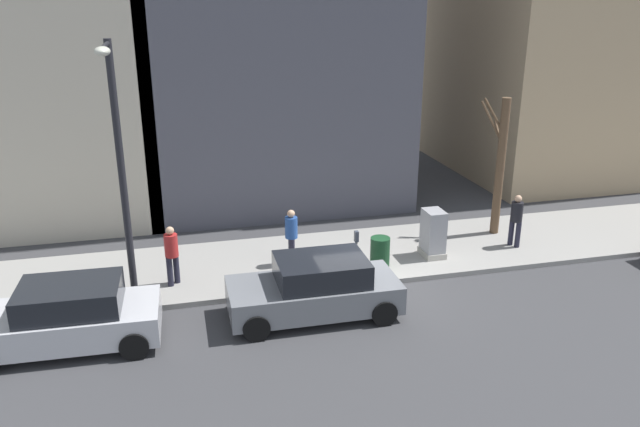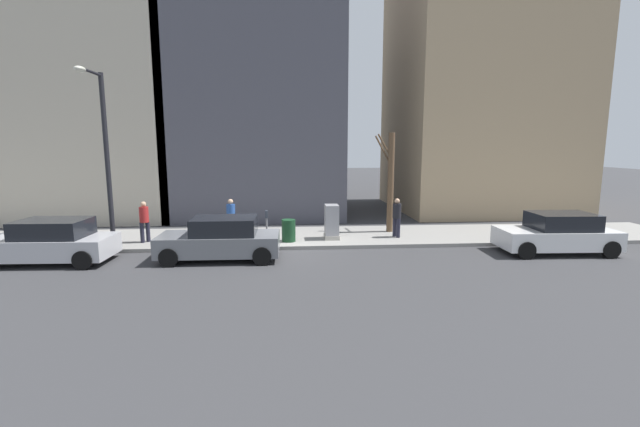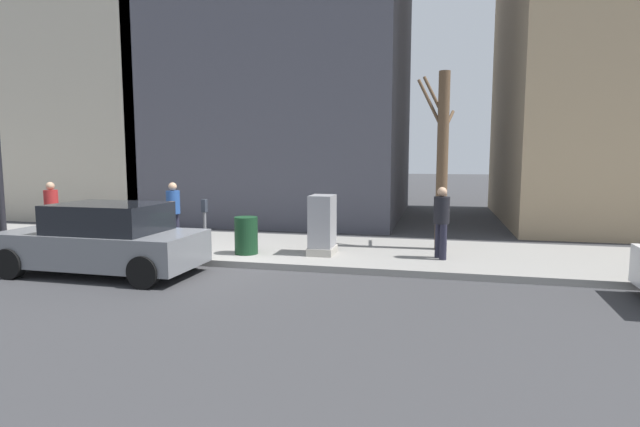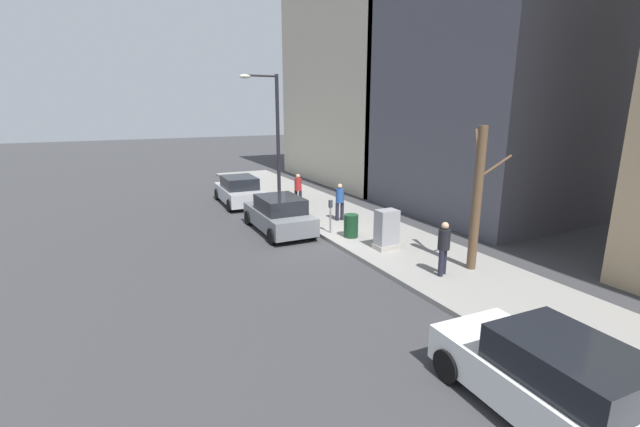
# 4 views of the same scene
# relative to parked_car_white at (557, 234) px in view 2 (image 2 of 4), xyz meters

# --- Properties ---
(ground_plane) EXTENTS (120.00, 120.00, 0.00)m
(ground_plane) POSITION_rel_parked_car_white_xyz_m (1.15, 10.76, -0.74)
(ground_plane) COLOR #38383A
(sidewalk) EXTENTS (4.00, 36.00, 0.15)m
(sidewalk) POSITION_rel_parked_car_white_xyz_m (3.15, 10.76, -0.66)
(sidewalk) COLOR gray
(sidewalk) RESTS_ON ground
(parked_car_white) EXTENTS (2.07, 4.27, 1.52)m
(parked_car_white) POSITION_rel_parked_car_white_xyz_m (0.00, 0.00, 0.00)
(parked_car_white) COLOR white
(parked_car_white) RESTS_ON ground
(parked_car_grey) EXTENTS (1.96, 4.22, 1.52)m
(parked_car_grey) POSITION_rel_parked_car_white_xyz_m (-0.01, 12.49, 0.00)
(parked_car_grey) COLOR slate
(parked_car_grey) RESTS_ON ground
(parked_car_silver) EXTENTS (2.05, 4.26, 1.52)m
(parked_car_silver) POSITION_rel_parked_car_white_xyz_m (-0.05, 18.28, 0.00)
(parked_car_silver) COLOR #B7B7BC
(parked_car_silver) RESTS_ON ground
(parking_meter) EXTENTS (0.14, 0.10, 1.35)m
(parking_meter) POSITION_rel_parked_car_white_xyz_m (1.60, 10.95, 0.24)
(parking_meter) COLOR slate
(parking_meter) RESTS_ON sidewalk
(utility_box) EXTENTS (0.83, 0.61, 1.43)m
(utility_box) POSITION_rel_parked_car_white_xyz_m (2.45, 8.29, 0.11)
(utility_box) COLOR #A8A399
(utility_box) RESTS_ON sidewalk
(streetlamp) EXTENTS (1.97, 0.32, 6.50)m
(streetlamp) POSITION_rel_parked_car_white_xyz_m (1.43, 16.87, 3.28)
(streetlamp) COLOR black
(streetlamp) RESTS_ON sidewalk
(bare_tree) EXTENTS (1.17, 0.96, 4.43)m
(bare_tree) POSITION_rel_parked_car_white_xyz_m (3.77, 5.53, 1.72)
(bare_tree) COLOR brown
(bare_tree) RESTS_ON sidewalk
(trash_bin) EXTENTS (0.56, 0.56, 0.90)m
(trash_bin) POSITION_rel_parked_car_white_xyz_m (2.05, 10.09, -0.14)
(trash_bin) COLOR #14381E
(trash_bin) RESTS_ON sidewalk
(pedestrian_near_meter) EXTENTS (0.37, 0.36, 1.66)m
(pedestrian_near_meter) POSITION_rel_parked_car_white_xyz_m (2.54, 5.51, 0.35)
(pedestrian_near_meter) COLOR #1E1E2D
(pedestrian_near_meter) RESTS_ON sidewalk
(pedestrian_midblock) EXTENTS (0.40, 0.36, 1.66)m
(pedestrian_midblock) POSITION_rel_parked_car_white_xyz_m (2.88, 12.50, 0.35)
(pedestrian_midblock) COLOR #1E1E2D
(pedestrian_midblock) RESTS_ON sidewalk
(pedestrian_far_corner) EXTENTS (0.36, 0.36, 1.66)m
(pedestrian_far_corner) POSITION_rel_parked_car_white_xyz_m (2.34, 15.88, 0.35)
(pedestrian_far_corner) COLOR #1E1E2D
(pedestrian_far_corner) RESTS_ON sidewalk
(office_tower_left) EXTENTS (9.91, 9.91, 17.01)m
(office_tower_left) POSITION_rel_parked_car_white_xyz_m (11.61, -1.75, 7.77)
(office_tower_left) COLOR tan
(office_tower_left) RESTS_ON ground
(office_block_center) EXTENTS (9.42, 9.42, 21.62)m
(office_block_center) POSITION_rel_parked_car_white_xyz_m (11.36, 11.77, 10.07)
(office_block_center) COLOR #4C4C56
(office_block_center) RESTS_ON ground
(office_tower_right) EXTENTS (12.39, 12.39, 19.53)m
(office_tower_right) POSITION_rel_parked_car_white_xyz_m (12.85, 22.26, 9.03)
(office_tower_right) COLOR #BCB29E
(office_tower_right) RESTS_ON ground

